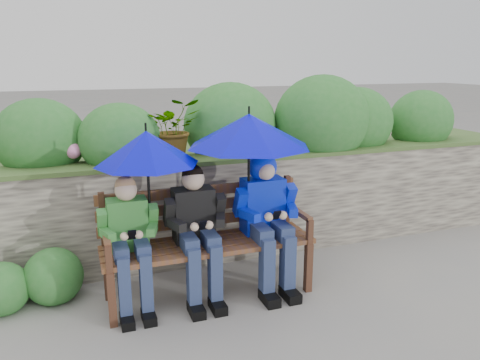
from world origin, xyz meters
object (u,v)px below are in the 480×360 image
object	(u,v)px
park_bench	(206,234)
boy_left	(130,236)
boy_right	(267,210)
umbrella_right	(249,131)
boy_middle	(197,226)
umbrella_left	(147,148)

from	to	relation	value
park_bench	boy_left	bearing A→B (deg)	-173.19
boy_right	umbrella_right	world-z (taller)	umbrella_right
park_bench	boy_left	distance (m)	0.64
boy_right	boy_left	bearing A→B (deg)	-179.86
boy_left	boy_middle	xyz separation A→B (m)	(0.53, -0.01, 0.02)
boy_left	umbrella_left	distance (m)	0.70
boy_middle	boy_right	size ratio (longest dim) A/B	0.96
boy_right	umbrella_right	distance (m)	0.70
umbrella_left	boy_left	bearing A→B (deg)	-161.75
umbrella_left	umbrella_right	xyz separation A→B (m)	(0.83, -0.01, 0.09)
umbrella_left	umbrella_right	size ratio (longest dim) A/B	0.78
boy_right	umbrella_right	size ratio (longest dim) A/B	1.14
umbrella_left	boy_middle	bearing A→B (deg)	-9.83
boy_middle	umbrella_right	world-z (taller)	umbrella_right
park_bench	umbrella_right	xyz separation A→B (m)	(0.37, -0.03, 0.85)
park_bench	boy_right	size ratio (longest dim) A/B	1.48
boy_left	boy_right	world-z (taller)	boy_right
park_bench	boy_middle	bearing A→B (deg)	-141.25
umbrella_left	umbrella_right	bearing A→B (deg)	-0.47
boy_right	umbrella_left	xyz separation A→B (m)	(-0.98, 0.05, 0.59)
park_bench	boy_right	distance (m)	0.55
boy_left	boy_right	bearing A→B (deg)	0.14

